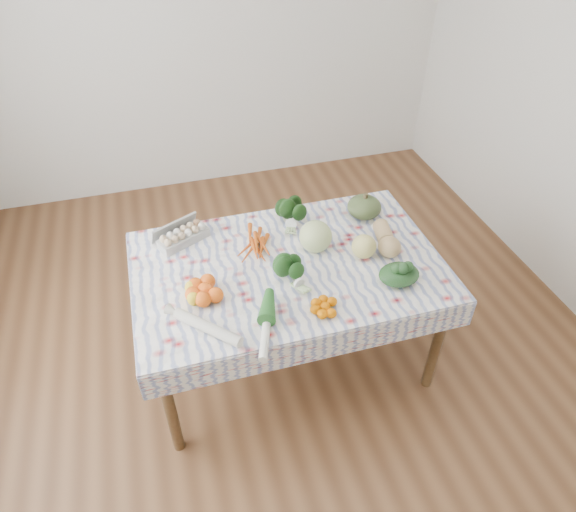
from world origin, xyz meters
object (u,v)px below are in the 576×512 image
object	(u,v)px
cabbage	(316,236)
butternut_squash	(387,238)
grapefruit	(364,247)
kabocha_squash	(364,207)
dining_table	(288,276)
egg_carton	(183,237)

from	to	relation	value
cabbage	butternut_squash	distance (m)	0.40
butternut_squash	grapefruit	xyz separation A→B (m)	(-0.15, -0.04, 0.01)
kabocha_squash	dining_table	bearing A→B (deg)	-151.69
egg_carton	grapefruit	xyz separation A→B (m)	(0.93, -0.40, 0.03)
kabocha_squash	grapefruit	size ratio (longest dim) A/B	1.52
kabocha_squash	grapefruit	xyz separation A→B (m)	(-0.15, -0.35, 0.00)
egg_carton	butternut_squash	xyz separation A→B (m)	(1.08, -0.36, 0.02)
cabbage	grapefruit	distance (m)	0.27
dining_table	cabbage	size ratio (longest dim) A/B	8.82
kabocha_squash	egg_carton	bearing A→B (deg)	177.58
kabocha_squash	grapefruit	distance (m)	0.38
kabocha_squash	cabbage	size ratio (longest dim) A/B	1.13
dining_table	cabbage	xyz separation A→B (m)	(0.18, 0.08, 0.17)
egg_carton	butternut_squash	bearing A→B (deg)	-44.71
cabbage	butternut_squash	size ratio (longest dim) A/B	0.68
kabocha_squash	cabbage	world-z (taller)	cabbage
kabocha_squash	cabbage	bearing A→B (deg)	-149.84
dining_table	cabbage	world-z (taller)	cabbage
kabocha_squash	butternut_squash	xyz separation A→B (m)	(0.01, -0.31, -0.00)
egg_carton	dining_table	bearing A→B (deg)	-60.73
dining_table	grapefruit	xyz separation A→B (m)	(0.42, -0.05, 0.15)
grapefruit	egg_carton	bearing A→B (deg)	156.87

